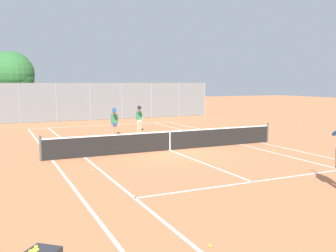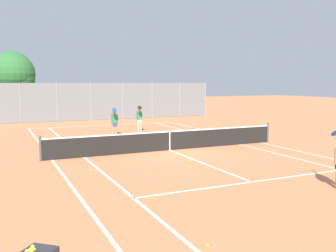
# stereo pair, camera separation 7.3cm
# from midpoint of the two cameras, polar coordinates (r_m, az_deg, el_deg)

# --- Properties ---
(ground_plane) EXTENTS (120.00, 120.00, 0.00)m
(ground_plane) POSITION_cam_midpoint_polar(r_m,az_deg,el_deg) (18.14, 0.38, -3.73)
(ground_plane) COLOR #CC7A4C
(court_line_markings) EXTENTS (11.10, 23.90, 0.01)m
(court_line_markings) POSITION_cam_midpoint_polar(r_m,az_deg,el_deg) (18.14, 0.38, -3.72)
(court_line_markings) COLOR silver
(court_line_markings) RESTS_ON ground
(tennis_net) EXTENTS (12.00, 0.10, 1.07)m
(tennis_net) POSITION_cam_midpoint_polar(r_m,az_deg,el_deg) (18.06, 0.38, -2.14)
(tennis_net) COLOR #474C47
(tennis_net) RESTS_ON ground
(player_far_left) EXTENTS (0.57, 0.81, 1.77)m
(player_far_left) POSITION_cam_midpoint_polar(r_m,az_deg,el_deg) (23.01, -8.05, 0.74)
(player_far_left) COLOR tan
(player_far_left) RESTS_ON ground
(player_far_right) EXTENTS (0.59, 0.79, 1.77)m
(player_far_right) POSITION_cam_midpoint_polar(r_m,az_deg,el_deg) (24.92, -4.27, 1.23)
(player_far_right) COLOR #D8A884
(player_far_right) RESTS_ON ground
(loose_tennis_ball_0) EXTENTS (0.07, 0.07, 0.07)m
(loose_tennis_ball_0) POSITION_cam_midpoint_polar(r_m,az_deg,el_deg) (7.86, 6.33, -17.69)
(loose_tennis_ball_0) COLOR #D1DB33
(loose_tennis_ball_0) RESTS_ON ground
(loose_tennis_ball_1) EXTENTS (0.07, 0.07, 0.07)m
(loose_tennis_ball_1) POSITION_cam_midpoint_polar(r_m,az_deg,el_deg) (14.20, -11.40, -6.65)
(loose_tennis_ball_1) COLOR #D1DB33
(loose_tennis_ball_1) RESTS_ON ground
(loose_tennis_ball_2) EXTENTS (0.07, 0.07, 0.07)m
(loose_tennis_ball_2) POSITION_cam_midpoint_polar(r_m,az_deg,el_deg) (18.68, 15.91, -3.58)
(loose_tennis_ball_2) COLOR #D1DB33
(loose_tennis_ball_2) RESTS_ON ground
(loose_tennis_ball_3) EXTENTS (0.07, 0.07, 0.07)m
(loose_tennis_ball_3) POSITION_cam_midpoint_polar(r_m,az_deg,el_deg) (15.59, 3.51, -5.34)
(loose_tennis_ball_3) COLOR #D1DB33
(loose_tennis_ball_3) RESTS_ON ground
(back_fence) EXTENTS (23.02, 0.08, 3.25)m
(back_fence) POSITION_cam_midpoint_polar(r_m,az_deg,el_deg) (33.20, -11.57, 3.67)
(back_fence) COLOR gray
(back_fence) RESTS_ON ground
(tree_behind_left) EXTENTS (3.86, 3.86, 5.94)m
(tree_behind_left) POSITION_cam_midpoint_polar(r_m,az_deg,el_deg) (35.00, -22.40, 7.12)
(tree_behind_left) COLOR brown
(tree_behind_left) RESTS_ON ground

